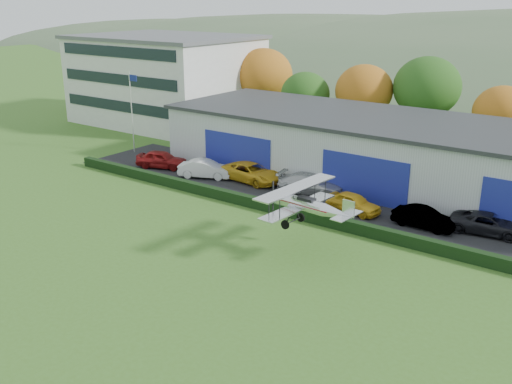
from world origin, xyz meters
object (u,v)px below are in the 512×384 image
Objects in this scene: car_2 at (251,173)px; car_4 at (353,203)px; car_6 at (489,224)px; car_1 at (205,169)px; car_5 at (424,218)px; hangar at (397,152)px; biplane at (307,204)px; car_3 at (311,184)px; flagpole at (132,105)px; car_0 at (162,159)px; office_block at (166,79)px.

car_4 is (10.25, -1.54, -0.07)m from car_2.
car_4 reaches higher than car_6.
car_1 is 1.10× the size of car_5.
car_5 is at bearing -56.04° from hangar.
car_2 is 10.37m from car_4.
car_4 is 8.26m from biplane.
biplane is at bearing -142.12° from car_1.
flagpole is at bearing 77.29° from car_3.
biplane reaches higher than car_5.
car_5 is (5.17, 0.09, -0.01)m from car_4.
car_1 is at bearing -148.68° from hangar.
car_4 is at bearing 100.82° from biplane.
car_0 is 0.86× the size of car_3.
car_5 is 0.86× the size of car_6.
car_5 is 4.08m from car_6.
office_block reaches higher than flagpole.
car_5 is at bearing -4.41° from flagpole.
flagpole is 7.66m from car_0.
car_0 reaches higher than car_2.
car_3 reaches higher than car_2.
office_block is 2.57× the size of flagpole.
car_0 is 1.13× the size of car_4.
car_1 is at bearing 88.99° from car_3.
hangar is 8.83× the size of car_1.
car_6 is at bearing -110.27° from car_1.
car_1 reaches higher than car_6.
car_2 is (8.97, 1.49, -0.02)m from car_0.
car_3 is at bearing -104.13° from car_1.
flagpole reaches higher than car_6.
office_block is 21.41m from car_0.
biplane is (-8.12, -9.47, 2.41)m from car_6.
hangar is 10.22m from car_5.
biplane is (1.28, -16.29, 0.47)m from hangar.
car_3 is (-4.14, -6.65, -1.83)m from hangar.
hangar is 25.68m from flagpole.
flagpole reaches higher than biplane.
biplane is (5.43, -9.63, 2.30)m from car_3.
office_block is at bearing 22.85° from car_0.
car_6 is at bearing -1.39° from flagpole.
flagpole is at bearing 92.90° from car_4.
hangar is at bearing -82.64° from car_1.
hangar reaches higher than car_0.
car_0 is at bearing -47.27° from office_block.
car_3 is (20.74, -0.67, -3.96)m from flagpole.
car_1 is (5.14, 0.07, -0.03)m from car_0.
car_3 reaches higher than car_4.
car_3 is at bearing 124.12° from biplane.
flagpole is 1.92× the size of car_5.
car_2 is 15.48m from car_5.
car_1 is at bearing 91.31° from car_5.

